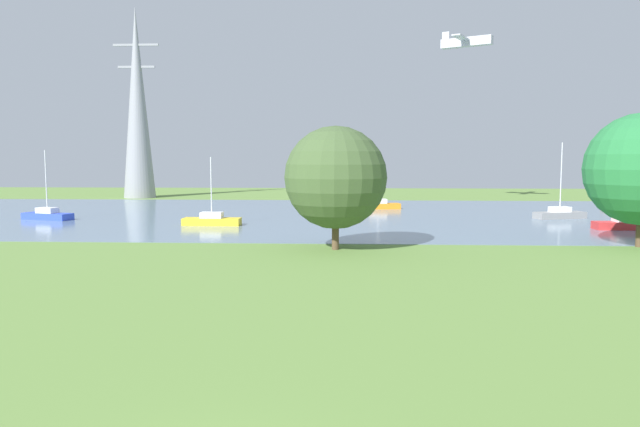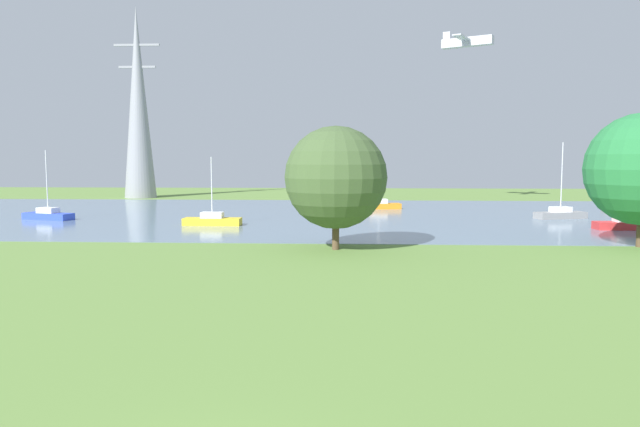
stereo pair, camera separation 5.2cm
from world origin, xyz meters
name	(u,v)px [view 1 (the left image)]	position (x,y,z in m)	size (l,w,h in m)	color
ground_plane	(303,266)	(0.00, 22.00, 0.00)	(160.00, 160.00, 0.00)	olive
water_surface	(325,215)	(0.00, 50.00, 0.01)	(140.00, 40.00, 0.02)	slate
sailboat_brown	(625,204)	(33.32, 59.51, 0.46)	(4.94, 2.06, 6.56)	brown
sailboat_orange	(378,205)	(5.56, 56.89, 0.45)	(4.99, 2.33, 5.70)	orange
sailboat_blue	(48,215)	(-25.17, 43.97, 0.46)	(5.03, 2.86, 6.32)	blue
sailboat_red	(626,224)	(24.17, 39.02, 0.45)	(4.83, 1.60, 5.36)	red
sailboat_yellow	(212,220)	(-9.11, 40.26, 0.45)	(4.81, 1.53, 5.69)	yellow
sailboat_gray	(560,214)	(21.96, 47.38, 0.46)	(5.03, 2.86, 7.04)	gray
tree_east_near	(336,178)	(1.57, 27.72, 4.44)	(6.30, 6.30, 7.59)	brown
electricity_pylon	(137,103)	(-27.37, 74.03, 13.29)	(6.40, 4.40, 26.56)	gray
light_aircraft	(466,42)	(16.86, 67.95, 20.07)	(6.16, 7.92, 2.10)	silver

